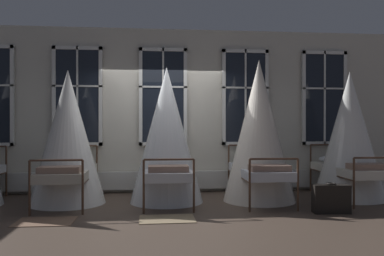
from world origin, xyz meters
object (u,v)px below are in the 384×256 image
cot_third (167,137)px  cot_fifth (350,137)px  cot_second (68,139)px  suitcase_dark (331,199)px  cot_fourth (259,133)px

cot_third → cot_fifth: size_ratio=1.01×
cot_second → cot_fifth: (5.13, -0.01, 0.02)m
cot_second → suitcase_dark: (4.23, -1.19, -0.90)m
cot_third → cot_fifth: bearing=-90.1°
cot_third → cot_fifth: 3.41m
cot_third → suitcase_dark: bearing=-115.3°
cot_second → cot_fifth: bearing=-91.6°
cot_fifth → suitcase_dark: cot_fifth is taller
cot_fifth → cot_fourth: bearing=92.9°
cot_fourth → cot_fifth: (1.75, 0.06, -0.09)m
cot_second → cot_fifth: cot_fifth is taller
cot_fifth → suitcase_dark: (-0.91, -1.18, -0.92)m
suitcase_dark → cot_fifth: bearing=57.5°
cot_second → cot_fourth: bearing=-92.6°
cot_fourth → suitcase_dark: cot_fourth is taller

